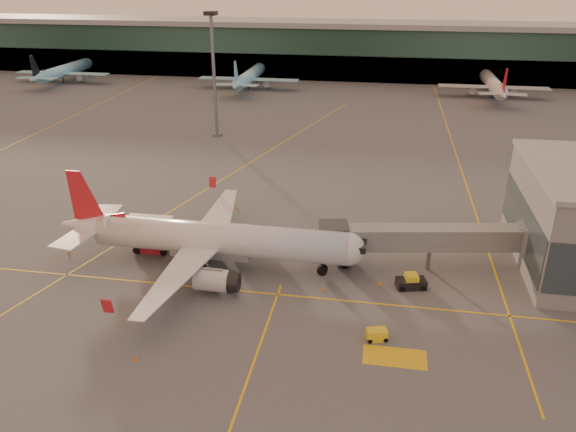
% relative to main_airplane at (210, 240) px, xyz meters
% --- Properties ---
extents(ground, '(600.00, 600.00, 0.00)m').
position_rel_main_airplane_xyz_m(ground, '(4.16, -9.93, -3.72)').
color(ground, '#4C4F54').
rests_on(ground, ground).
extents(taxi_markings, '(100.12, 173.00, 0.01)m').
position_rel_main_airplane_xyz_m(taxi_markings, '(-3.16, 34.56, -3.72)').
color(taxi_markings, gold).
rests_on(taxi_markings, ground).
extents(terminal, '(400.00, 20.00, 17.60)m').
position_rel_main_airplane_xyz_m(terminal, '(4.16, 131.86, 5.04)').
color(terminal, '#19382D').
rests_on(terminal, ground).
extents(mast_west_near, '(2.40, 2.40, 25.60)m').
position_rel_main_airplane_xyz_m(mast_west_near, '(-15.84, 56.07, 11.14)').
color(mast_west_near, slate).
rests_on(mast_west_near, ground).
extents(distant_aircraft_row, '(290.00, 34.00, 13.00)m').
position_rel_main_airplane_xyz_m(distant_aircraft_row, '(-16.84, 108.07, -3.72)').
color(distant_aircraft_row, '#8ED7EF').
rests_on(distant_aircraft_row, ground).
extents(main_airplane, '(37.88, 34.01, 11.46)m').
position_rel_main_airplane_xyz_m(main_airplane, '(0.00, 0.00, 0.00)').
color(main_airplane, silver).
rests_on(main_airplane, ground).
extents(jet_bridge, '(27.73, 7.74, 5.73)m').
position_rel_main_airplane_xyz_m(jet_bridge, '(27.51, 4.33, 0.24)').
color(jet_bridge, slate).
rests_on(jet_bridge, ground).
extents(catering_truck, '(5.89, 2.72, 4.54)m').
position_rel_main_airplane_xyz_m(catering_truck, '(-9.00, 2.89, -1.14)').
color(catering_truck, '#A71727').
rests_on(catering_truck, ground).
extents(gpu_cart, '(2.27, 1.73, 1.18)m').
position_rel_main_airplane_xyz_m(gpu_cart, '(20.37, -11.48, -3.15)').
color(gpu_cart, yellow).
rests_on(gpu_cart, ground).
extents(pushback_tug, '(3.67, 2.52, 1.72)m').
position_rel_main_airplane_xyz_m(pushback_tug, '(23.97, -0.87, -3.03)').
color(pushback_tug, black).
rests_on(pushback_tug, ground).
extents(cone_nose, '(0.43, 0.43, 0.54)m').
position_rel_main_airplane_xyz_m(cone_nose, '(20.42, -0.69, -3.46)').
color(cone_nose, orange).
rests_on(cone_nose, ground).
extents(cone_tail, '(0.44, 0.44, 0.56)m').
position_rel_main_airplane_xyz_m(cone_tail, '(-19.40, 0.44, -3.45)').
color(cone_tail, orange).
rests_on(cone_tail, ground).
extents(cone_wing_right, '(0.41, 0.41, 0.52)m').
position_rel_main_airplane_xyz_m(cone_wing_right, '(-1.76, -18.53, -3.48)').
color(cone_wing_right, orange).
rests_on(cone_wing_right, ground).
extents(cone_wing_left, '(0.40, 0.40, 0.51)m').
position_rel_main_airplane_xyz_m(cone_wing_left, '(-1.59, 17.91, -3.48)').
color(cone_wing_left, orange).
rests_on(cone_wing_left, ground).
extents(cone_fwd, '(0.38, 0.38, 0.48)m').
position_rel_main_airplane_xyz_m(cone_fwd, '(14.04, -3.08, -3.49)').
color(cone_fwd, orange).
rests_on(cone_fwd, ground).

